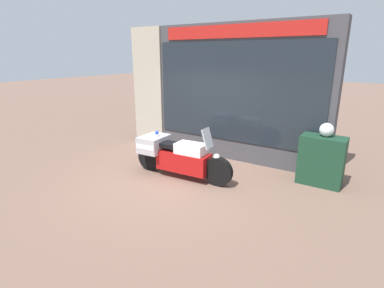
{
  "coord_description": "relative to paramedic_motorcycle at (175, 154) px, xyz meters",
  "views": [
    {
      "loc": [
        3.84,
        -5.22,
        2.75
      ],
      "look_at": [
        0.03,
        0.57,
        0.67
      ],
      "focal_mm": 28.0,
      "sensor_mm": 36.0,
      "label": 1
    }
  ],
  "objects": [
    {
      "name": "paramedic_motorcycle",
      "position": [
        0.0,
        0.0,
        0.0
      ],
      "size": [
        2.49,
        0.75,
        1.24
      ],
      "rotation": [
        0.0,
        0.0,
        0.06
      ],
      "color": "black",
      "rests_on": "ground"
    },
    {
      "name": "utility_cabinet",
      "position": [
        2.93,
        1.38,
        0.01
      ],
      "size": [
        0.91,
        0.52,
        1.08
      ],
      "primitive_type": "cube",
      "color": "#193D28",
      "rests_on": "ground"
    },
    {
      "name": "white_helmet",
      "position": [
        2.95,
        1.41,
        0.7
      ],
      "size": [
        0.29,
        0.29,
        0.29
      ],
      "primitive_type": "sphere",
      "color": "white",
      "rests_on": "utility_cabinet"
    },
    {
      "name": "shop_building",
      "position": [
        -0.35,
        1.94,
        1.24
      ],
      "size": [
        5.88,
        0.55,
        3.53
      ],
      "color": "#424247",
      "rests_on": "ground"
    },
    {
      "name": "window_display",
      "position": [
        0.57,
        1.97,
        -0.04
      ],
      "size": [
        4.35,
        0.3,
        2.09
      ],
      "color": "slate",
      "rests_on": "ground"
    },
    {
      "name": "ground_plane",
      "position": [
        0.1,
        -0.06,
        -0.53
      ],
      "size": [
        60.0,
        60.0,
        0.0
      ],
      "primitive_type": "plane",
      "color": "#7A5B4C"
    }
  ]
}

